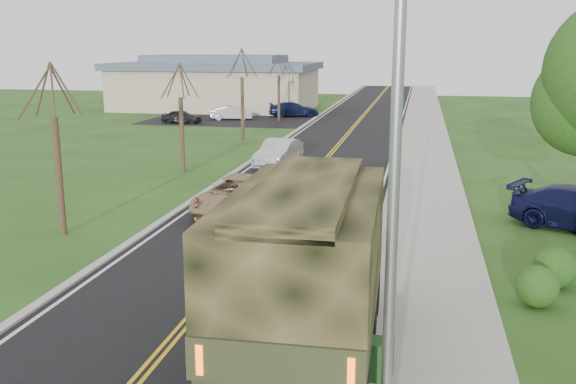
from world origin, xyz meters
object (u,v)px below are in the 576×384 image
(sedan_silver, at_px, (279,153))
(utility_box_near, at_px, (377,359))
(military_truck, at_px, (310,256))
(suv_champagne, at_px, (238,195))

(sedan_silver, distance_m, utility_box_near, 23.79)
(military_truck, xyz_separation_m, suv_champagne, (-4.90, 11.54, -1.56))
(suv_champagne, height_order, utility_box_near, suv_champagne)
(military_truck, xyz_separation_m, sedan_silver, (-5.50, 21.96, -1.55))
(sedan_silver, bearing_deg, suv_champagne, -80.40)
(sedan_silver, bearing_deg, military_truck, -69.66)
(suv_champagne, xyz_separation_m, utility_box_near, (6.40, -12.32, -0.23))
(suv_champagne, xyz_separation_m, sedan_silver, (-0.61, 10.41, 0.01))
(sedan_silver, xyz_separation_m, utility_box_near, (7.01, -22.73, -0.25))
(military_truck, height_order, suv_champagne, military_truck)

